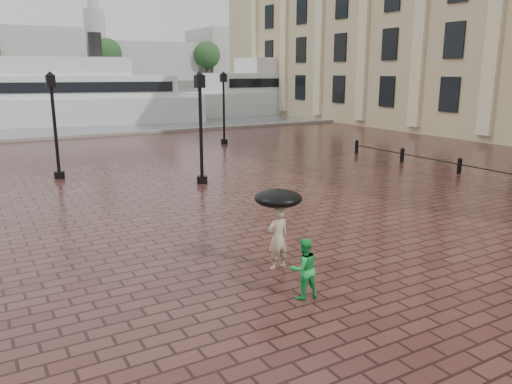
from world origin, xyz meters
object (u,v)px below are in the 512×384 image
adult_pedestrian (278,238)px  ferry_near (65,97)px  street_lamps (66,125)px  child_pedestrian (304,268)px  ferry_far (290,90)px

adult_pedestrian → ferry_near: bearing=-94.3°
street_lamps → child_pedestrian: street_lamps is taller
ferry_near → adult_pedestrian: bearing=-81.3°
street_lamps → child_pedestrian: (1.97, -14.61, -1.69)m
child_pedestrian → ferry_far: ferry_far is taller
ferry_far → child_pedestrian: bearing=-126.4°
street_lamps → ferry_far: 39.08m
child_pedestrian → ferry_near: size_ratio=0.05×
ferry_far → ferry_near: bearing=-179.2°
adult_pedestrian → child_pedestrian: adult_pedestrian is taller
street_lamps → ferry_far: (28.90, 26.30, 0.13)m
street_lamps → adult_pedestrian: 13.31m
street_lamps → adult_pedestrian: (2.36, -13.01, -1.57)m
street_lamps → child_pedestrian: 14.84m
ferry_near → child_pedestrian: bearing=-81.8°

